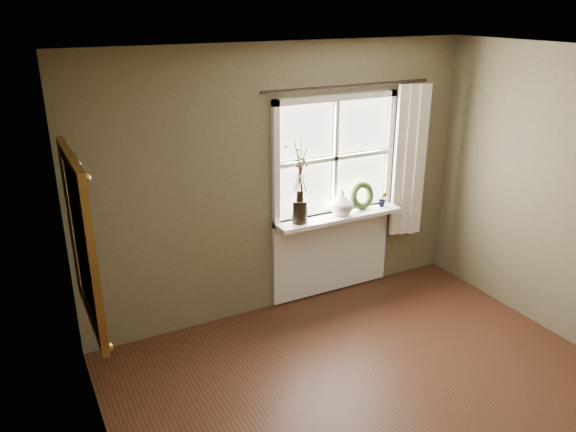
# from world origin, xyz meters

# --- Properties ---
(ceiling) EXTENTS (4.50, 4.50, 0.00)m
(ceiling) POSITION_xyz_m (0.00, 0.00, 2.60)
(ceiling) COLOR silver
(ceiling) RESTS_ON ground
(wall_back) EXTENTS (4.00, 0.10, 2.60)m
(wall_back) POSITION_xyz_m (0.00, 2.30, 1.30)
(wall_back) COLOR brown
(wall_back) RESTS_ON ground
(wall_left) EXTENTS (0.10, 4.50, 2.60)m
(wall_left) POSITION_xyz_m (-2.05, 0.00, 1.30)
(wall_left) COLOR brown
(wall_left) RESTS_ON ground
(window_frame) EXTENTS (1.36, 0.06, 1.24)m
(window_frame) POSITION_xyz_m (0.55, 2.23, 1.48)
(window_frame) COLOR white
(window_frame) RESTS_ON wall_back
(window_sill) EXTENTS (1.36, 0.26, 0.04)m
(window_sill) POSITION_xyz_m (0.55, 2.12, 0.90)
(window_sill) COLOR white
(window_sill) RESTS_ON wall_back
(window_apron) EXTENTS (1.36, 0.04, 0.88)m
(window_apron) POSITION_xyz_m (0.55, 2.23, 0.46)
(window_apron) COLOR white
(window_apron) RESTS_ON ground
(dark_jug) EXTENTS (0.16, 0.16, 0.23)m
(dark_jug) POSITION_xyz_m (0.10, 2.12, 1.03)
(dark_jug) COLOR black
(dark_jug) RESTS_ON window_sill
(cream_vase) EXTENTS (0.31, 0.31, 0.25)m
(cream_vase) POSITION_xyz_m (0.58, 2.12, 1.05)
(cream_vase) COLOR beige
(cream_vase) RESTS_ON window_sill
(wreath) EXTENTS (0.31, 0.16, 0.30)m
(wreath) POSITION_xyz_m (0.85, 2.16, 1.03)
(wreath) COLOR #2F441E
(wreath) RESTS_ON window_sill
(potted_plant_left) EXTENTS (0.10, 0.09, 0.17)m
(potted_plant_left) POSITION_xyz_m (0.15, 2.12, 1.00)
(potted_plant_left) COLOR #2F441E
(potted_plant_left) RESTS_ON window_sill
(potted_plant_right) EXTENTS (0.11, 0.10, 0.16)m
(potted_plant_right) POSITION_xyz_m (1.09, 2.12, 1.00)
(potted_plant_right) COLOR #2F441E
(potted_plant_right) RESTS_ON window_sill
(curtain) EXTENTS (0.36, 0.12, 1.59)m
(curtain) POSITION_xyz_m (1.39, 2.13, 1.37)
(curtain) COLOR white
(curtain) RESTS_ON wall_back
(curtain_rod) EXTENTS (1.84, 0.03, 0.03)m
(curtain_rod) POSITION_xyz_m (0.65, 2.17, 2.18)
(curtain_rod) COLOR black
(curtain_rod) RESTS_ON wall_back
(gilt_mirror) EXTENTS (0.10, 1.04, 1.24)m
(gilt_mirror) POSITION_xyz_m (-1.96, 1.45, 1.40)
(gilt_mirror) COLOR white
(gilt_mirror) RESTS_ON wall_left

